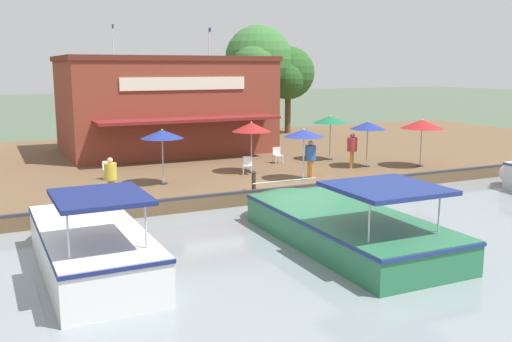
{
  "coord_description": "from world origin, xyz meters",
  "views": [
    {
      "loc": [
        20.78,
        -12.09,
        5.73
      ],
      "look_at": [
        -1.0,
        -1.6,
        1.3
      ],
      "focal_mm": 40.0,
      "sensor_mm": 36.0,
      "label": 1
    }
  ],
  "objects": [
    {
      "name": "ground_plane",
      "position": [
        0.0,
        0.0,
        0.0
      ],
      "size": [
        220.0,
        220.0,
        0.0
      ],
      "primitive_type": "plane",
      "color": "#4C5B47"
    },
    {
      "name": "quay_deck",
      "position": [
        -11.0,
        0.0,
        0.3
      ],
      "size": [
        22.0,
        56.0,
        0.6
      ],
      "primitive_type": "cube",
      "color": "brown",
      "rests_on": "ground"
    },
    {
      "name": "quay_edge_fender",
      "position": [
        -0.1,
        0.0,
        0.65
      ],
      "size": [
        0.2,
        50.4,
        0.1
      ],
      "primitive_type": "cube",
      "color": "#2D2D33",
      "rests_on": "quay_deck"
    },
    {
      "name": "waterfront_restaurant",
      "position": [
        -13.4,
        -1.88,
        3.48
      ],
      "size": [
        9.7,
        12.2,
        7.58
      ],
      "color": "brown",
      "rests_on": "quay_deck"
    },
    {
      "name": "patio_umbrella_near_quay_edge",
      "position": [
        -5.86,
        5.33,
        2.85
      ],
      "size": [
        1.96,
        1.96,
        2.49
      ],
      "color": "#B7B7B7",
      "rests_on": "quay_deck"
    },
    {
      "name": "patio_umbrella_by_entrance",
      "position": [
        -1.56,
        1.09,
        2.74
      ],
      "size": [
        1.84,
        1.84,
        2.36
      ],
      "color": "#B7B7B7",
      "rests_on": "quay_deck"
    },
    {
      "name": "patio_umbrella_far_corner",
      "position": [
        -3.11,
        5.81,
        2.75
      ],
      "size": [
        1.85,
        1.85,
        2.39
      ],
      "color": "#B7B7B7",
      "rests_on": "quay_deck"
    },
    {
      "name": "patio_umbrella_mid_patio_left",
      "position": [
        -1.96,
        8.39,
        2.81
      ],
      "size": [
        2.22,
        2.22,
        2.48
      ],
      "color": "#B7B7B7",
      "rests_on": "quay_deck"
    },
    {
      "name": "patio_umbrella_mid_patio_right",
      "position": [
        -4.25,
        -0.29,
        2.83
      ],
      "size": [
        1.91,
        1.91,
        2.51
      ],
      "color": "#B7B7B7",
      "rests_on": "quay_deck"
    },
    {
      "name": "patio_umbrella_back_row",
      "position": [
        -3.32,
        -5.04,
        2.82
      ],
      "size": [
        1.88,
        1.88,
        2.46
      ],
      "color": "#B7B7B7",
      "rests_on": "quay_deck"
    },
    {
      "name": "cafe_chair_under_first_umbrella",
      "position": [
        -6.14,
        2.16,
        1.08
      ],
      "size": [
        0.47,
        0.47,
        0.85
      ],
      "color": "white",
      "rests_on": "quay_deck"
    },
    {
      "name": "cafe_chair_back_row_seat",
      "position": [
        -3.9,
        -0.66,
        1.08
      ],
      "size": [
        0.59,
        0.59,
        0.85
      ],
      "color": "white",
      "rests_on": "quay_deck"
    },
    {
      "name": "cafe_chair_far_corner_seat",
      "position": [
        -5.51,
        -7.01,
        1.08
      ],
      "size": [
        0.57,
        0.57,
        0.85
      ],
      "color": "white",
      "rests_on": "quay_deck"
    },
    {
      "name": "person_mid_patio",
      "position": [
        -1.69,
        1.54,
        1.72
      ],
      "size": [
        0.5,
        0.5,
        1.77
      ],
      "color": "orange",
      "rests_on": "quay_deck"
    },
    {
      "name": "person_at_quay_edge",
      "position": [
        -3.07,
        4.85,
        1.75
      ],
      "size": [
        0.51,
        0.51,
        1.81
      ],
      "color": "orange",
      "rests_on": "quay_deck"
    },
    {
      "name": "person_near_entrance",
      "position": [
        -1.14,
        -7.78,
        1.66
      ],
      "size": [
        0.48,
        0.48,
        1.7
      ],
      "color": "orange",
      "rests_on": "quay_deck"
    },
    {
      "name": "motorboat_distant_upstream",
      "position": [
        5.32,
        -1.79,
        0.67
      ],
      "size": [
        9.44,
        3.57,
        2.3
      ],
      "color": "#287047",
      "rests_on": "river_water"
    },
    {
      "name": "motorboat_fourth_along",
      "position": [
        4.36,
        -9.62,
        0.78
      ],
      "size": [
        8.06,
        2.71,
        2.53
      ],
      "color": "white",
      "rests_on": "river_water"
    },
    {
      "name": "mooring_post",
      "position": [
        -0.35,
        -2.02,
        1.0
      ],
      "size": [
        0.22,
        0.22,
        0.79
      ],
      "color": "#473323",
      "rests_on": "quay_deck"
    },
    {
      "name": "tree_downstream_bank",
      "position": [
        -18.13,
        6.77,
        6.15
      ],
      "size": [
        5.3,
        5.04,
        8.22
      ],
      "color": "brown",
      "rests_on": "quay_deck"
    },
    {
      "name": "tree_upstream_bank",
      "position": [
        -18.14,
        9.35,
        5.14
      ],
      "size": [
        4.27,
        4.07,
        6.7
      ],
      "color": "brown",
      "rests_on": "quay_deck"
    }
  ]
}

